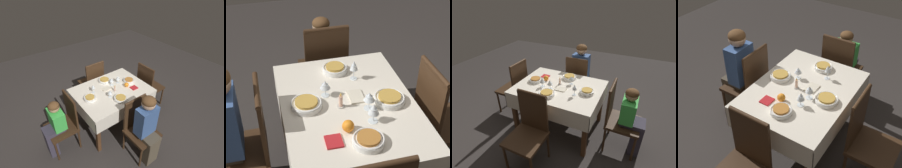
# 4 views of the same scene
# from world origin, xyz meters

# --- Properties ---
(ground_plane) EXTENTS (8.00, 8.00, 0.00)m
(ground_plane) POSITION_xyz_m (0.00, 0.00, 0.00)
(ground_plane) COLOR #332D2B
(dining_table) EXTENTS (1.26, 0.95, 0.76)m
(dining_table) POSITION_xyz_m (0.00, 0.00, 0.66)
(dining_table) COLOR silver
(dining_table) RESTS_ON ground_plane
(chair_north) EXTENTS (0.44, 0.44, 0.99)m
(chair_north) POSITION_xyz_m (0.02, 0.74, 0.53)
(chair_north) COLOR #382314
(chair_north) RESTS_ON ground_plane
(chair_east) EXTENTS (0.44, 0.44, 0.99)m
(chair_east) POSITION_xyz_m (0.89, -0.02, 0.53)
(chair_east) COLOR #382314
(chair_east) RESTS_ON ground_plane
(chair_south) EXTENTS (0.44, 0.44, 0.99)m
(chair_south) POSITION_xyz_m (-0.05, -0.74, 0.53)
(chair_south) COLOR #382314
(chair_south) RESTS_ON ground_plane
(chair_west) EXTENTS (0.44, 0.44, 0.99)m
(chair_west) POSITION_xyz_m (-0.89, 0.05, 0.53)
(chair_west) COLOR #382314
(chair_west) RESTS_ON ground_plane
(person_adult_denim) EXTENTS (0.30, 0.34, 1.17)m
(person_adult_denim) POSITION_xyz_m (0.02, 0.90, 0.67)
(person_adult_denim) COLOR #4C4233
(person_adult_denim) RESTS_ON ground_plane
(person_child_green) EXTENTS (0.33, 0.30, 0.98)m
(person_child_green) POSITION_xyz_m (1.07, -0.02, 0.54)
(person_child_green) COLOR #383342
(person_child_green) RESTS_ON ground_plane
(bowl_north) EXTENTS (0.22, 0.22, 0.06)m
(bowl_north) POSITION_xyz_m (0.03, 0.30, 0.79)
(bowl_north) COLOR white
(bowl_north) RESTS_ON dining_table
(wine_glass_north) EXTENTS (0.08, 0.08, 0.13)m
(wine_glass_north) POSITION_xyz_m (0.13, 0.14, 0.86)
(wine_glass_north) COLOR white
(wine_glass_north) RESTS_ON dining_table
(bowl_east) EXTENTS (0.20, 0.20, 0.06)m
(bowl_east) POSITION_xyz_m (0.43, -0.01, 0.79)
(bowl_east) COLOR white
(bowl_east) RESTS_ON dining_table
(wine_glass_east) EXTENTS (0.06, 0.06, 0.16)m
(wine_glass_east) POSITION_xyz_m (0.29, -0.12, 0.88)
(wine_glass_east) COLOR white
(wine_glass_east) RESTS_ON dining_table
(bowl_south) EXTENTS (0.22, 0.22, 0.06)m
(bowl_south) POSITION_xyz_m (-0.05, -0.29, 0.79)
(bowl_south) COLOR white
(bowl_south) RESTS_ON dining_table
(wine_glass_south) EXTENTS (0.08, 0.08, 0.14)m
(wine_glass_south) POSITION_xyz_m (-0.09, -0.12, 0.86)
(wine_glass_south) COLOR white
(wine_glass_south) RESTS_ON dining_table
(bowl_west) EXTENTS (0.20, 0.20, 0.06)m
(bowl_west) POSITION_xyz_m (-0.41, -0.01, 0.79)
(bowl_west) COLOR white
(bowl_west) RESTS_ON dining_table
(wine_glass_west) EXTENTS (0.08, 0.08, 0.15)m
(wine_glass_west) POSITION_xyz_m (-0.22, -0.11, 0.86)
(wine_glass_west) COLOR white
(wine_glass_west) RESTS_ON dining_table
(candle_centerpiece) EXTENTS (0.05, 0.05, 0.12)m
(candle_centerpiece) POSITION_xyz_m (-0.02, 0.06, 0.80)
(candle_centerpiece) COLOR beige
(candle_centerpiece) RESTS_ON dining_table
(orange_fruit) EXTENTS (0.08, 0.08, 0.08)m
(orange_fruit) POSITION_xyz_m (-0.27, 0.08, 0.80)
(orange_fruit) COLOR orange
(orange_fruit) RESTS_ON dining_table
(napkin_red_folded) EXTENTS (0.16, 0.11, 0.01)m
(napkin_red_folded) POSITION_xyz_m (0.06, -0.07, 0.77)
(napkin_red_folded) COLOR beige
(napkin_red_folded) RESTS_ON dining_table
(napkin_spare_side) EXTENTS (0.12, 0.11, 0.01)m
(napkin_spare_side) POSITION_xyz_m (-0.35, 0.19, 0.77)
(napkin_spare_side) COLOR red
(napkin_spare_side) RESTS_ON dining_table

